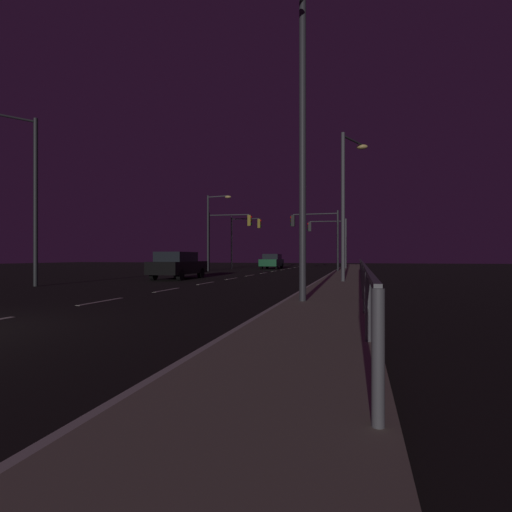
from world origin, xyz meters
name	(u,v)px	position (x,y,z in m)	size (l,w,h in m)	color
ground_plane	(234,278)	(0.00, 17.50, 0.00)	(112.00, 112.00, 0.00)	black
sidewalk_right	(344,279)	(6.42, 17.50, 0.07)	(2.14, 77.00, 0.14)	gray
lane_markings_center	(250,275)	(0.00, 21.00, 0.01)	(0.14, 50.00, 0.01)	silver
lane_edge_line	(327,275)	(5.09, 22.50, 0.01)	(0.14, 53.00, 0.01)	silver
car	(178,265)	(-2.90, 15.88, 0.82)	(1.84, 4.41, 1.57)	black
car_oncoming	(272,261)	(-1.63, 35.42, 0.82)	(1.89, 4.43, 1.57)	#14592D
traffic_light_far_right	(328,233)	(4.25, 35.24, 3.65)	(3.90, 0.64, 4.97)	#4C4C51
traffic_light_far_left	(244,232)	(-4.51, 34.80, 3.86)	(3.32, 0.42, 5.54)	#38383D
traffic_light_near_right	(316,228)	(3.79, 27.61, 3.63)	(4.01, 0.34, 4.93)	#2D3033
traffic_light_near_left	(228,230)	(-4.08, 28.18, 3.71)	(4.04, 0.53, 5.25)	#2D3033
street_lamp_corner	(347,192)	(6.67, 14.43, 4.41)	(1.25, 2.07, 7.02)	#4C4C51
street_lamp_across_street	(25,184)	(-6.73, 8.99, 4.46)	(1.58, 1.93, 7.37)	#2D3033
street_lamp_median	(300,119)	(5.75, 5.21, 4.86)	(0.56, 1.53, 8.01)	#38383D
street_lamp_far_end	(212,225)	(-5.39, 27.75, 4.13)	(2.35, 0.57, 6.75)	#2D3033
barrier_fence	(362,267)	(7.34, 11.93, 0.87)	(0.09, 27.96, 0.98)	#59595E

